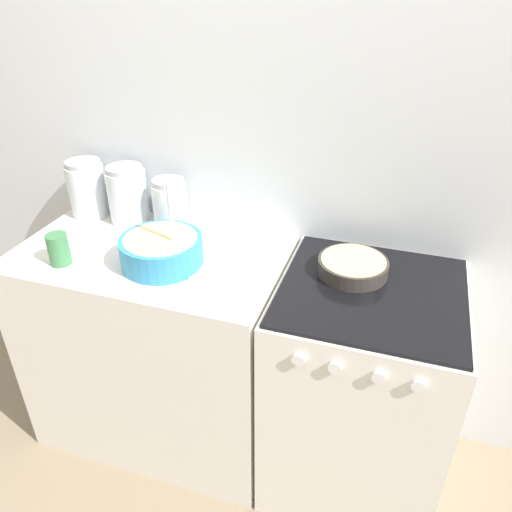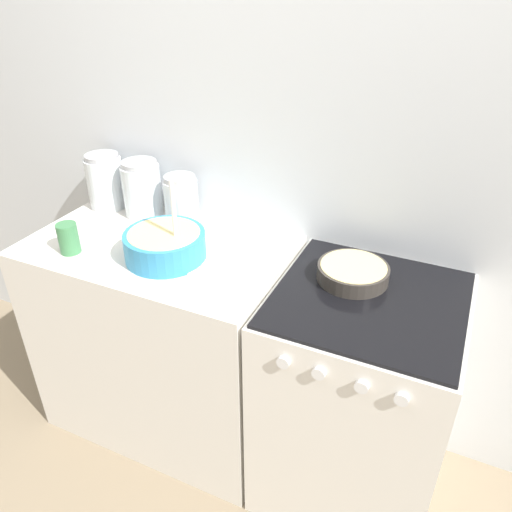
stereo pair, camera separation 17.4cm
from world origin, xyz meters
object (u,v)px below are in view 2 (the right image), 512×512
Objects in this scene: baking_pan at (353,272)px; storage_jar_middle at (142,192)px; tin_can at (68,238)px; mixing_bowl at (165,244)px; storage_jar_left at (106,185)px; storage_jar_right at (181,203)px; stove at (356,398)px.

storage_jar_middle reaches higher than baking_pan.
mixing_bowl is at bearing 17.95° from tin_can.
storage_jar_left is at bearing 150.44° from mixing_bowl.
storage_jar_left is 1.01× the size of storage_jar_middle.
baking_pan is 0.77m from storage_jar_right.
mixing_bowl is 1.30× the size of baking_pan.
baking_pan is at bearing -7.67° from storage_jar_middle.
mixing_bowl is at bearing -175.02° from stove.
baking_pan is 1.02× the size of storage_jar_left.
baking_pan is 1.14m from storage_jar_left.
storage_jar_middle is at bearing -0.00° from storage_jar_left.
mixing_bowl is (-0.74, -0.06, 0.51)m from stove.
mixing_bowl is 2.72× the size of tin_can.
stove is at bearing 9.25° from tin_can.
storage_jar_right is at bearing 170.42° from baking_pan.
stove is 2.89× the size of mixing_bowl.
tin_can is at bearing -98.71° from storage_jar_middle.
storage_jar_middle is 0.19m from storage_jar_right.
storage_jar_left is at bearing 180.00° from storage_jar_right.
stove is 1.02m from storage_jar_right.
baking_pan is at bearing -9.58° from storage_jar_right.
mixing_bowl is 0.29m from storage_jar_right.
stove is 3.84× the size of storage_jar_left.
mixing_bowl reaches higher than baking_pan.
storage_jar_right is at bearing 57.00° from tin_can.
storage_jar_left is 0.19m from storage_jar_middle.
tin_can is (-0.35, -0.11, -0.00)m from mixing_bowl.
mixing_bowl is at bearing -29.56° from storage_jar_left.
storage_jar_left reaches higher than baking_pan.
mixing_bowl is 1.54× the size of storage_jar_right.
stove is 3.86× the size of storage_jar_middle.
storage_jar_left is 0.38m from storage_jar_right.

